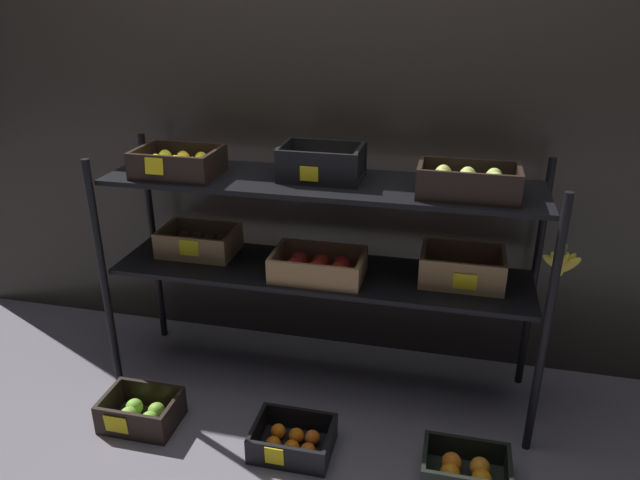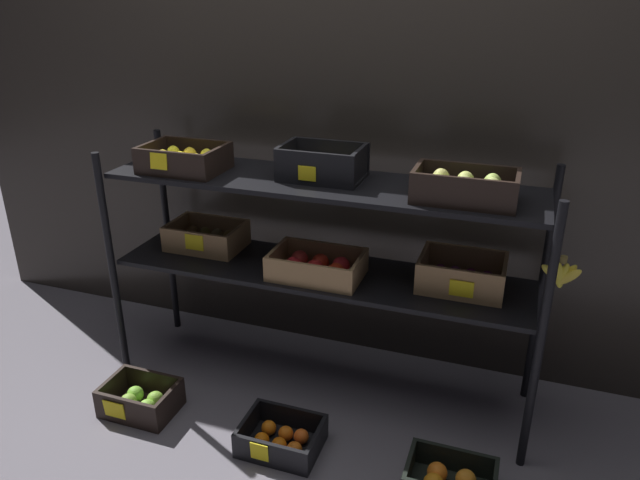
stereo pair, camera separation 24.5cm
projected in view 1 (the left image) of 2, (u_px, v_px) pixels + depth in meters
The scene contains 6 objects.
ground_plane at pixel (320, 383), 2.73m from camera, with size 10.00×10.00×0.00m, color slate.
storefront_wall at pixel (341, 135), 2.69m from camera, with size 4.17×0.12×2.11m, color #2D2823.
display_rack at pixel (324, 228), 2.42m from camera, with size 1.90×0.47×1.10m.
crate_ground_apple_green at pixel (142, 413), 2.46m from camera, with size 0.30×0.22×0.13m.
crate_ground_tangerine at pixel (293, 441), 2.32m from camera, with size 0.31×0.24×0.11m.
crate_ground_orange at pixel (466, 471), 2.17m from camera, with size 0.32×0.22×0.11m.
Camera 1 is at (0.51, -2.20, 1.67)m, focal length 33.48 mm.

